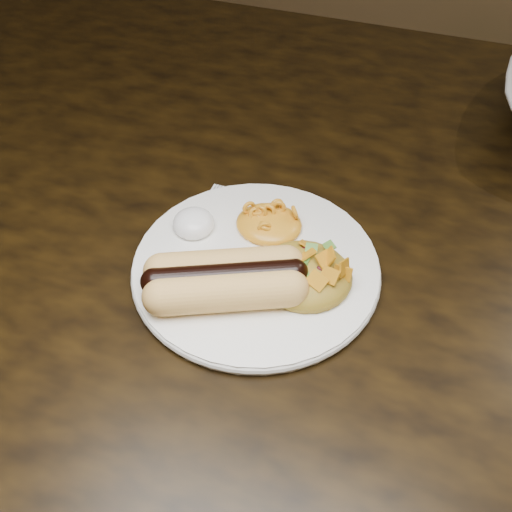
% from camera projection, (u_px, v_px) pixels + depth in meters
% --- Properties ---
extents(floor, '(4.00, 4.00, 0.00)m').
position_uv_depth(floor, '(294.00, 466.00, 1.25)').
color(floor, '#4E3719').
rests_on(floor, ground).
extents(table, '(1.60, 0.90, 0.75)m').
position_uv_depth(table, '(317.00, 248.00, 0.78)').
color(table, black).
rests_on(table, floor).
extents(plate, '(0.33, 0.33, 0.01)m').
position_uv_depth(plate, '(256.00, 267.00, 0.62)').
color(plate, white).
rests_on(plate, table).
extents(hotdog, '(0.13, 0.11, 0.04)m').
position_uv_depth(hotdog, '(225.00, 279.00, 0.57)').
color(hotdog, '#F9BC65').
rests_on(hotdog, plate).
extents(mac_and_cheese, '(0.09, 0.09, 0.03)m').
position_uv_depth(mac_and_cheese, '(269.00, 217.00, 0.64)').
color(mac_and_cheese, '#F1A512').
rests_on(mac_and_cheese, plate).
extents(sour_cream, '(0.06, 0.06, 0.03)m').
position_uv_depth(sour_cream, '(193.00, 220.00, 0.64)').
color(sour_cream, white).
rests_on(sour_cream, plate).
extents(taco_salad, '(0.10, 0.09, 0.04)m').
position_uv_depth(taco_salad, '(305.00, 269.00, 0.58)').
color(taco_salad, '#BA5D10').
rests_on(taco_salad, plate).
extents(fork, '(0.03, 0.13, 0.00)m').
position_uv_depth(fork, '(192.00, 231.00, 0.66)').
color(fork, white).
rests_on(fork, table).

